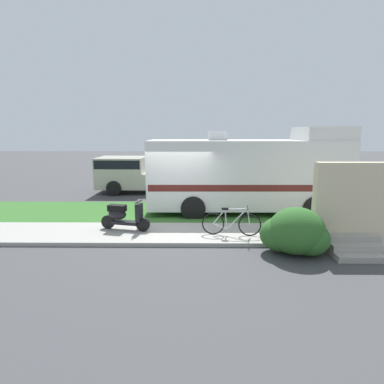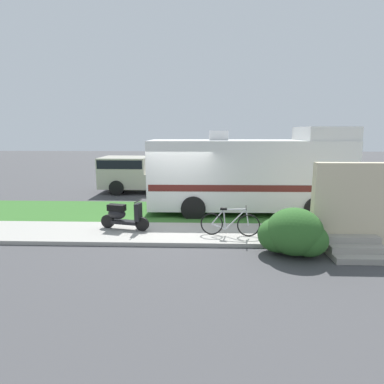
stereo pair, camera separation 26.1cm
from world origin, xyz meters
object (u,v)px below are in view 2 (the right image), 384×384
(motorhome_rv, at_px, (250,173))
(pickup_truck_near, at_px, (142,174))
(bottle_green, at_px, (306,233))
(bicycle, at_px, (230,223))
(scooter, at_px, (123,215))
(bottle_spare, at_px, (312,227))

(motorhome_rv, height_order, pickup_truck_near, motorhome_rv)
(pickup_truck_near, height_order, bottle_green, pickup_truck_near)
(bicycle, height_order, pickup_truck_near, pickup_truck_near)
(motorhome_rv, distance_m, bottle_green, 3.69)
(scooter, distance_m, pickup_truck_near, 6.96)
(scooter, bearing_deg, bottle_green, -5.00)
(pickup_truck_near, bearing_deg, bicycle, -61.29)
(scooter, xyz_separation_m, bottle_green, (5.63, -0.49, -0.36))
(bicycle, xyz_separation_m, bottle_green, (2.27, 0.02, -0.28))
(bottle_green, distance_m, bottle_spare, 0.65)
(motorhome_rv, bearing_deg, bottle_spare, -58.68)
(bottle_green, bearing_deg, scooter, 175.00)
(pickup_truck_near, bearing_deg, bottle_spare, -45.69)
(motorhome_rv, relative_size, scooter, 4.69)
(bottle_spare, bearing_deg, bicycle, -168.19)
(motorhome_rv, xyz_separation_m, scooter, (-4.39, -2.70, -1.02))
(scooter, relative_size, bottle_spare, 5.71)
(bottle_spare, bearing_deg, pickup_truck_near, 134.31)
(motorhome_rv, height_order, bicycle, motorhome_rv)
(pickup_truck_near, bearing_deg, scooter, -84.26)
(scooter, bearing_deg, motorhome_rv, 31.57)
(scooter, xyz_separation_m, bottle_spare, (6.01, 0.04, -0.34))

